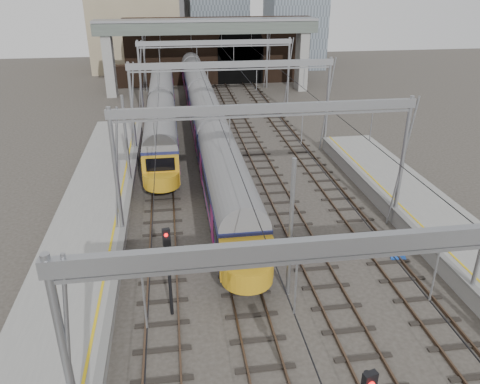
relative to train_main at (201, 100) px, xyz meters
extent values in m
plane|color=#38332D|center=(2.00, -32.09, -2.37)|extent=(160.00, 160.00, 0.00)
cube|color=gray|center=(-8.20, -29.59, -1.82)|extent=(4.20, 55.00, 1.10)
cube|color=slate|center=(-6.15, -29.59, -1.32)|extent=(0.35, 55.00, 0.12)
cube|color=gold|center=(-6.65, -29.59, -1.25)|extent=(0.12, 55.00, 0.01)
cube|color=#4C3828|center=(-4.72, -17.09, -2.28)|extent=(0.08, 80.00, 0.16)
cube|color=#4C3828|center=(-3.28, -17.09, -2.28)|extent=(0.08, 80.00, 0.16)
cube|color=black|center=(-4.00, -17.09, -2.35)|extent=(2.40, 80.00, 0.14)
cube|color=#4C3828|center=(-0.72, -17.09, -2.28)|extent=(0.08, 80.00, 0.16)
cube|color=#4C3828|center=(0.72, -17.09, -2.28)|extent=(0.08, 80.00, 0.16)
cube|color=black|center=(0.00, -17.09, -2.35)|extent=(2.40, 80.00, 0.14)
cube|color=#4C3828|center=(3.28, -17.09, -2.28)|extent=(0.08, 80.00, 0.16)
cube|color=#4C3828|center=(4.72, -17.09, -2.28)|extent=(0.08, 80.00, 0.16)
cube|color=black|center=(4.00, -17.09, -2.35)|extent=(2.40, 80.00, 0.14)
cube|color=#4C3828|center=(7.28, -17.09, -2.28)|extent=(0.08, 80.00, 0.16)
cube|color=#4C3828|center=(8.72, -17.09, -2.28)|extent=(0.08, 80.00, 0.16)
cube|color=black|center=(8.00, -17.09, -2.35)|extent=(2.40, 80.00, 0.14)
cylinder|color=gray|center=(-6.20, -38.09, 1.63)|extent=(0.24, 0.24, 8.00)
cube|color=gray|center=(2.00, -38.09, 5.23)|extent=(16.80, 0.28, 0.50)
cylinder|color=gray|center=(-6.20, -24.09, 1.63)|extent=(0.24, 0.24, 8.00)
cylinder|color=gray|center=(10.20, -24.09, 1.63)|extent=(0.24, 0.24, 8.00)
cube|color=gray|center=(2.00, -24.09, 5.23)|extent=(16.80, 0.28, 0.50)
cylinder|color=gray|center=(-6.20, -10.09, 1.63)|extent=(0.24, 0.24, 8.00)
cylinder|color=gray|center=(10.20, -10.09, 1.63)|extent=(0.24, 0.24, 8.00)
cube|color=gray|center=(2.00, -10.09, 5.23)|extent=(16.80, 0.28, 0.50)
cylinder|color=gray|center=(-6.20, 3.91, 1.63)|extent=(0.24, 0.24, 8.00)
cylinder|color=gray|center=(10.20, 3.91, 1.63)|extent=(0.24, 0.24, 8.00)
cube|color=gray|center=(2.00, 3.91, 5.23)|extent=(16.80, 0.28, 0.50)
cylinder|color=gray|center=(-6.20, 15.91, 1.63)|extent=(0.24, 0.24, 8.00)
cylinder|color=gray|center=(10.20, 15.91, 1.63)|extent=(0.24, 0.24, 8.00)
cube|color=gray|center=(2.00, 15.91, 5.23)|extent=(16.80, 0.28, 0.50)
cube|color=black|center=(-4.00, -17.09, 3.13)|extent=(0.03, 80.00, 0.03)
cube|color=black|center=(0.00, -17.09, 3.13)|extent=(0.03, 80.00, 0.03)
cube|color=black|center=(4.00, -17.09, 3.13)|extent=(0.03, 80.00, 0.03)
cube|color=black|center=(8.00, -17.09, 3.13)|extent=(0.03, 80.00, 0.03)
cube|color=black|center=(4.00, 19.91, 2.13)|extent=(26.00, 2.00, 9.00)
cube|color=black|center=(7.00, 18.89, 0.23)|extent=(6.50, 0.10, 5.20)
cylinder|color=black|center=(7.00, 18.89, 2.83)|extent=(6.50, 0.10, 6.50)
cube|color=black|center=(-8.00, 18.91, -0.87)|extent=(6.00, 1.50, 3.00)
cube|color=gray|center=(-10.50, 13.91, 1.73)|extent=(1.20, 2.50, 8.20)
cube|color=gray|center=(14.50, 13.91, 1.73)|extent=(1.20, 2.50, 8.20)
cube|color=#566158|center=(2.00, 13.91, 5.83)|extent=(28.00, 3.00, 1.40)
cube|color=gray|center=(2.00, 13.91, 6.73)|extent=(28.00, 3.00, 0.30)
cube|color=gray|center=(0.00, 47.91, 6.63)|extent=(18.00, 14.00, 18.00)
cube|color=black|center=(0.00, 0.08, -2.02)|extent=(2.02, 59.83, 0.70)
cube|color=#141946|center=(0.00, 0.08, -0.22)|extent=(2.57, 59.83, 2.29)
cylinder|color=slate|center=(0.00, 0.08, 0.92)|extent=(2.51, 59.33, 2.51)
cube|color=black|center=(0.00, 0.08, 0.14)|extent=(2.59, 58.63, 0.69)
cube|color=#DB446D|center=(0.00, 0.08, -0.87)|extent=(2.59, 58.83, 0.11)
cube|color=#C18D18|center=(0.00, -29.99, -0.32)|extent=(2.51, 0.60, 2.09)
cube|color=black|center=(0.00, -30.16, 0.23)|extent=(1.92, 0.08, 0.92)
cube|color=black|center=(-4.00, -3.48, -2.02)|extent=(2.00, 29.52, 0.70)
cube|color=#141946|center=(-4.00, -3.48, -0.23)|extent=(2.55, 29.52, 2.27)
cylinder|color=slate|center=(-4.00, -3.48, 0.90)|extent=(2.50, 29.02, 2.50)
cube|color=black|center=(-4.00, -3.48, 0.13)|extent=(2.57, 28.32, 0.68)
cube|color=#DB446D|center=(-4.00, -3.48, -0.87)|extent=(2.57, 28.52, 0.11)
cube|color=#C18D18|center=(-4.00, -18.39, -0.33)|extent=(2.50, 0.60, 2.07)
cube|color=black|center=(-4.00, -18.56, 0.22)|extent=(1.91, 0.08, 0.91)
cylinder|color=black|center=(-3.56, -30.79, -0.18)|extent=(0.15, 0.15, 4.39)
cube|color=black|center=(-3.56, -30.97, 1.74)|extent=(0.35, 0.25, 0.82)
sphere|color=red|center=(-3.56, -31.09, 1.93)|extent=(0.16, 0.16, 0.16)
cube|color=blue|center=(-0.45, -25.18, -2.32)|extent=(0.92, 0.71, 0.10)
cube|color=blue|center=(3.01, -26.79, -2.32)|extent=(1.07, 0.89, 0.11)
cube|color=blue|center=(8.73, -27.87, -2.32)|extent=(0.92, 0.76, 0.09)
camera|label=1|loc=(-2.99, -48.10, 11.58)|focal=35.00mm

